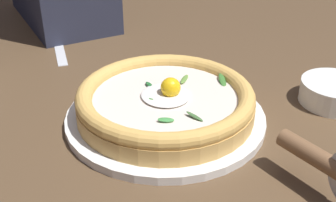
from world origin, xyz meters
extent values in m
cube|color=brown|center=(0.00, 0.00, -0.01)|extent=(2.40, 2.40, 0.03)
cylinder|color=white|center=(-0.01, 0.00, 0.01)|extent=(0.29, 0.29, 0.01)
cylinder|color=tan|center=(-0.01, 0.00, 0.02)|extent=(0.25, 0.25, 0.02)
torus|color=#DCAA55|center=(-0.01, 0.00, 0.04)|extent=(0.25, 0.25, 0.02)
cylinder|color=silver|center=(-0.01, 0.00, 0.04)|extent=(0.21, 0.21, 0.00)
ellipsoid|color=white|center=(-0.01, 0.00, 0.04)|extent=(0.07, 0.07, 0.01)
sphere|color=yellow|center=(-0.01, 0.01, 0.06)|extent=(0.03, 0.03, 0.03)
ellipsoid|color=#21612D|center=(-0.05, -0.01, 0.04)|extent=(0.02, 0.01, 0.01)
ellipsoid|color=olive|center=(-0.05, 0.04, 0.04)|extent=(0.03, 0.02, 0.00)
ellipsoid|color=#3F9043|center=(0.05, -0.02, 0.04)|extent=(0.01, 0.02, 0.01)
ellipsoid|color=#356D2A|center=(-0.03, 0.10, 0.04)|extent=(0.03, 0.02, 0.01)
ellipsoid|color=#478039|center=(0.01, -0.02, 0.04)|extent=(0.03, 0.03, 0.01)
ellipsoid|color=#3F6A36|center=(0.06, 0.02, 0.04)|extent=(0.03, 0.02, 0.01)
cylinder|color=white|center=(0.02, 0.27, 0.02)|extent=(0.11, 0.11, 0.03)
cylinder|color=brown|center=(0.18, 0.11, 0.04)|extent=(0.09, 0.05, 0.02)
cube|color=silver|center=(-0.32, -0.12, 0.00)|extent=(0.14, 0.02, 0.00)
cube|color=black|center=(-0.44, -0.11, 0.01)|extent=(0.09, 0.02, 0.01)
camera|label=1|loc=(0.49, -0.17, 0.33)|focal=45.28mm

